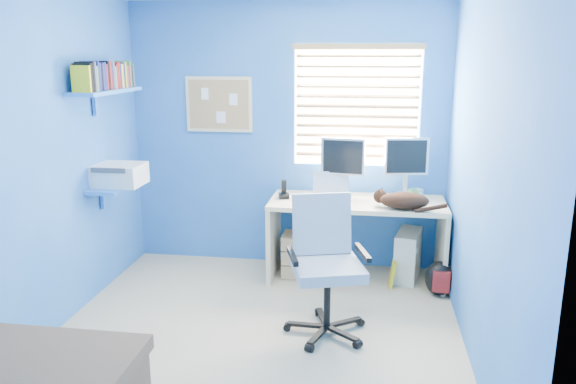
# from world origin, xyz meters

# --- Properties ---
(floor) EXTENTS (3.00, 3.20, 0.00)m
(floor) POSITION_xyz_m (0.00, 0.00, 0.00)
(floor) COLOR #C5AE8A
(floor) RESTS_ON ground
(wall_back) EXTENTS (3.00, 0.01, 2.50)m
(wall_back) POSITION_xyz_m (0.00, 1.60, 1.25)
(wall_back) COLOR blue
(wall_back) RESTS_ON ground
(wall_front) EXTENTS (3.00, 0.01, 2.50)m
(wall_front) POSITION_xyz_m (0.00, -1.60, 1.25)
(wall_front) COLOR blue
(wall_front) RESTS_ON ground
(wall_left) EXTENTS (0.01, 3.20, 2.50)m
(wall_left) POSITION_xyz_m (-1.50, 0.00, 1.25)
(wall_left) COLOR blue
(wall_left) RESTS_ON ground
(wall_right) EXTENTS (0.01, 3.20, 2.50)m
(wall_right) POSITION_xyz_m (1.50, 0.00, 1.25)
(wall_right) COLOR blue
(wall_right) RESTS_ON ground
(desk) EXTENTS (1.56, 0.65, 0.74)m
(desk) POSITION_xyz_m (0.69, 1.26, 0.37)
(desk) COLOR beige
(desk) RESTS_ON floor
(laptop) EXTENTS (0.35, 0.29, 0.22)m
(laptop) POSITION_xyz_m (0.45, 1.26, 0.85)
(laptop) COLOR silver
(laptop) RESTS_ON desk
(monitor_left) EXTENTS (0.41, 0.17, 0.54)m
(monitor_left) POSITION_xyz_m (0.54, 1.42, 1.01)
(monitor_left) COLOR silver
(monitor_left) RESTS_ON desk
(monitor_right) EXTENTS (0.42, 0.19, 0.54)m
(monitor_right) POSITION_xyz_m (1.12, 1.52, 1.01)
(monitor_right) COLOR silver
(monitor_right) RESTS_ON desk
(phone) EXTENTS (0.11, 0.13, 0.17)m
(phone) POSITION_xyz_m (0.02, 1.26, 0.82)
(phone) COLOR black
(phone) RESTS_ON desk
(mug) EXTENTS (0.10, 0.09, 0.10)m
(mug) POSITION_xyz_m (1.18, 1.33, 0.79)
(mug) COLOR #428B50
(mug) RESTS_ON desk
(cd_spindle) EXTENTS (0.13, 0.13, 0.07)m
(cd_spindle) POSITION_xyz_m (1.22, 1.48, 0.78)
(cd_spindle) COLOR silver
(cd_spindle) RESTS_ON desk
(cat) EXTENTS (0.46, 0.35, 0.15)m
(cat) POSITION_xyz_m (1.09, 1.04, 0.81)
(cat) COLOR black
(cat) RESTS_ON desk
(tower_pc) EXTENTS (0.28, 0.47, 0.45)m
(tower_pc) POSITION_xyz_m (1.16, 1.32, 0.23)
(tower_pc) COLOR beige
(tower_pc) RESTS_ON floor
(drawer_boxes) EXTENTS (0.35, 0.28, 0.41)m
(drawer_boxes) POSITION_xyz_m (0.19, 1.26, 0.20)
(drawer_boxes) COLOR tan
(drawer_boxes) RESTS_ON floor
(yellow_book) EXTENTS (0.03, 0.17, 0.24)m
(yellow_book) POSITION_xyz_m (1.02, 1.12, 0.12)
(yellow_book) COLOR yellow
(yellow_book) RESTS_ON floor
(backpack) EXTENTS (0.28, 0.23, 0.30)m
(backpack) POSITION_xyz_m (1.42, 0.99, 0.15)
(backpack) COLOR black
(backpack) RESTS_ON floor
(office_chair) EXTENTS (0.73, 0.73, 1.01)m
(office_chair) POSITION_xyz_m (0.50, 0.21, 0.38)
(office_chair) COLOR black
(office_chair) RESTS_ON floor
(window_blinds) EXTENTS (1.15, 0.05, 1.10)m
(window_blinds) POSITION_xyz_m (0.65, 1.57, 1.55)
(window_blinds) COLOR white
(window_blinds) RESTS_ON ground
(corkboard) EXTENTS (0.64, 0.02, 0.52)m
(corkboard) POSITION_xyz_m (-0.65, 1.58, 1.55)
(corkboard) COLOR beige
(corkboard) RESTS_ON ground
(wall_shelves) EXTENTS (0.42, 0.90, 1.05)m
(wall_shelves) POSITION_xyz_m (-1.35, 0.75, 1.43)
(wall_shelves) COLOR #3179D5
(wall_shelves) RESTS_ON ground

